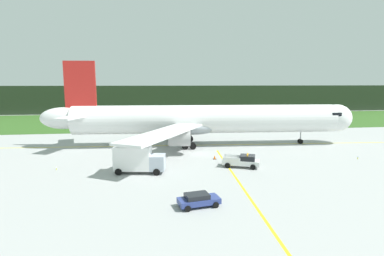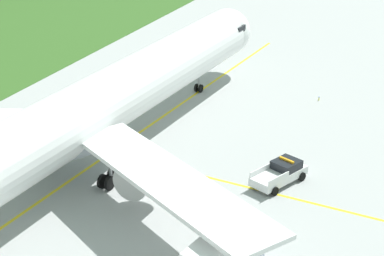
{
  "view_description": "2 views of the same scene",
  "coord_description": "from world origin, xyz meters",
  "views": [
    {
      "loc": [
        -7.66,
        -49.59,
        12.05
      ],
      "look_at": [
        -0.31,
        7.11,
        3.36
      ],
      "focal_mm": 28.11,
      "sensor_mm": 36.0,
      "label": 1
    },
    {
      "loc": [
        -43.95,
        -23.36,
        27.45
      ],
      "look_at": [
        4.1,
        -1.28,
        3.87
      ],
      "focal_mm": 64.32,
      "sensor_mm": 36.0,
      "label": 2
    }
  ],
  "objects": [
    {
      "name": "taxiway_edge_light_west",
      "position": [
        -21.2,
        -7.04,
        0.2
      ],
      "size": [
        0.12,
        0.12,
        0.37
      ],
      "color": "yellow",
      "rests_on": "ground"
    },
    {
      "name": "taxiway_edge_light_east",
      "position": [
        24.37,
        -7.04,
        0.24
      ],
      "size": [
        0.12,
        0.12,
        0.44
      ],
      "color": "yellow",
      "rests_on": "ground"
    },
    {
      "name": "ops_pickup_truck",
      "position": [
        4.89,
        -8.99,
        0.9
      ],
      "size": [
        5.62,
        3.82,
        1.94
      ],
      "color": "white",
      "rests_on": "ground"
    },
    {
      "name": "distant_tree_line",
      "position": [
        0.0,
        71.97,
        5.39
      ],
      "size": [
        288.0,
        4.48,
        10.79
      ],
      "primitive_type": "cube",
      "color": "#23311F",
      "rests_on": "ground"
    },
    {
      "name": "catering_truck",
      "position": [
        -9.85,
        -9.81,
        1.89
      ],
      "size": [
        6.98,
        3.54,
        3.78
      ],
      "color": "#A9B3C4",
      "rests_on": "ground"
    },
    {
      "name": "ground",
      "position": [
        0.0,
        0.0,
        0.0
      ],
      "size": [
        320.0,
        320.0,
        0.0
      ],
      "primitive_type": "plane",
      "color": "#9D9F9E"
    },
    {
      "name": "staff_car",
      "position": [
        -3.44,
        -21.87,
        0.7
      ],
      "size": [
        4.33,
        2.6,
        1.3
      ],
      "color": "navy",
      "rests_on": "ground"
    },
    {
      "name": "airliner",
      "position": [
        1.76,
        6.9,
        4.98
      ],
      "size": [
        60.01,
        43.61,
        15.95
      ],
      "color": "white",
      "rests_on": "ground"
    },
    {
      "name": "taxiway_centerline_main",
      "position": [
        2.34,
        6.87,
        0.0
      ],
      "size": [
        79.73,
        4.79,
        0.01
      ],
      "primitive_type": "cube",
      "rotation": [
        0.0,
        0.0,
        -0.06
      ],
      "color": "yellow",
      "rests_on": "ground"
    },
    {
      "name": "apron_cone",
      "position": [
        1.87,
        -4.06,
        0.31
      ],
      "size": [
        0.5,
        0.5,
        0.64
      ],
      "color": "black",
      "rests_on": "ground"
    },
    {
      "name": "grass_verge",
      "position": [
        0.0,
        45.96,
        0.02
      ],
      "size": [
        320.0,
        43.84,
        0.04
      ],
      "primitive_type": "cube",
      "color": "#305820",
      "rests_on": "ground"
    },
    {
      "name": "taxiway_centerline_spur",
      "position": [
        2.56,
        -15.13,
        0.0
      ],
      "size": [
        2.21,
        34.02,
        0.01
      ],
      "primitive_type": "cube",
      "rotation": [
        0.0,
        0.0,
        1.51
      ],
      "color": "yellow",
      "rests_on": "ground"
    }
  ]
}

